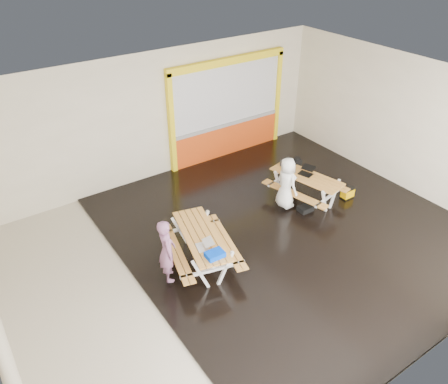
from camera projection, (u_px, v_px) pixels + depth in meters
room at (249, 180)px, 8.99m from camera, size 10.02×8.02×3.52m
deck at (289, 227)px, 10.51m from camera, size 7.50×7.98×0.05m
kiosk at (227, 111)px, 12.94m from camera, size 3.88×0.16×3.00m
picnic_table_left at (201, 242)px, 9.14m from camera, size 1.75×2.21×0.78m
picnic_table_right at (306, 182)px, 11.23m from camera, size 1.65×2.10×0.74m
person_left at (167, 251)px, 8.57m from camera, size 0.47×0.58×1.39m
person_right at (287, 183)px, 10.78m from camera, size 0.44×0.66×1.32m
laptop_left at (204, 245)px, 8.69m from camera, size 0.39×0.37×0.14m
laptop_right at (307, 172)px, 11.21m from camera, size 0.47×0.44×0.16m
blue_pouch at (215, 254)px, 8.44m from camera, size 0.36×0.26×0.10m
toolbox at (287, 162)px, 11.58m from camera, size 0.36×0.22×0.20m
backpack at (297, 165)px, 11.76m from camera, size 0.25×0.17×0.41m
dark_case at (305, 208)px, 11.02m from camera, size 0.37×0.28×0.13m
fluke_bag at (348, 193)px, 11.49m from camera, size 0.34×0.22×0.29m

